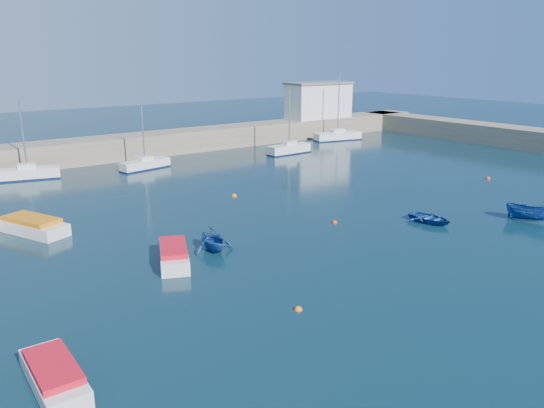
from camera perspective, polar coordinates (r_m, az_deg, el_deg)
ground at (r=29.80m, az=20.53°, el=-8.59°), size 220.00×220.00×0.00m
back_wall at (r=65.42m, az=-15.25°, el=5.99°), size 96.00×4.50×2.60m
right_arm at (r=82.38m, az=18.98°, el=7.60°), size 4.50×32.00×2.60m
harbor_office at (r=80.74m, az=5.04°, el=10.95°), size 10.00×4.00×5.00m
sailboat_5 at (r=57.19m, az=-24.78°, el=3.04°), size 6.08×3.08×7.84m
sailboat_6 at (r=58.22m, az=-13.49°, el=4.19°), size 5.71×2.58×7.31m
sailboat_7 at (r=65.64m, az=1.84°, el=5.97°), size 5.84×1.82×7.77m
sailboat_8 at (r=76.86m, az=7.05°, el=7.30°), size 7.17×3.41×9.07m
motorboat_0 at (r=21.92m, az=-22.40°, el=-16.67°), size 1.58×4.38×0.98m
motorboat_1 at (r=31.68m, az=-10.51°, el=-5.35°), size 3.25×4.74×1.10m
motorboat_2 at (r=39.78m, az=-24.39°, el=-2.13°), size 3.95×5.77×1.13m
dinghy_center at (r=40.14m, az=16.62°, el=-1.50°), size 2.65×3.44×0.66m
dinghy_left at (r=33.14m, az=-6.40°, el=-3.76°), size 2.68×3.05×1.53m
dinghy_right at (r=43.13m, az=25.96°, el=-0.85°), size 2.34×3.53×1.27m
buoy_0 at (r=25.89m, az=2.84°, el=-11.33°), size 0.39×0.39×0.39m
buoy_1 at (r=38.79m, az=6.76°, el=-2.04°), size 0.39×0.39×0.39m
buoy_3 at (r=45.86m, az=-4.08°, el=0.83°), size 0.44×0.44×0.44m
buoy_4 at (r=56.38m, az=22.22°, el=2.52°), size 0.45×0.45×0.45m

